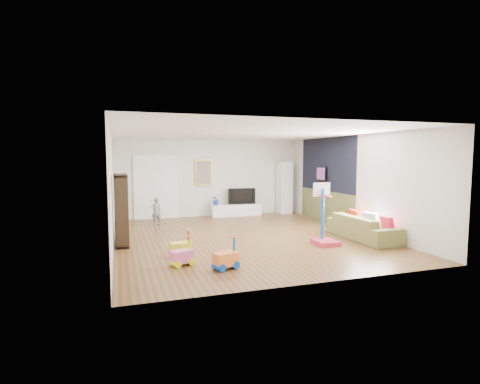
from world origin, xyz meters
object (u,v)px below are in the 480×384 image
object	(u,v)px
media_console	(236,210)
basketball_hoop	(326,214)
bookshelf	(121,209)
sofa	(363,227)

from	to	relation	value
media_console	basketball_hoop	world-z (taller)	basketball_hoop
media_console	basketball_hoop	size ratio (longest dim) A/B	1.21
bookshelf	basketball_hoop	xyz separation A→B (m)	(4.61, -1.60, -0.10)
bookshelf	basketball_hoop	bearing A→B (deg)	-19.08
basketball_hoop	bookshelf	bearing A→B (deg)	162.04
media_console	bookshelf	world-z (taller)	bookshelf
media_console	sofa	world-z (taller)	sofa
media_console	bookshelf	size ratio (longest dim) A/B	1.07
media_console	basketball_hoop	distance (m)	4.94
media_console	sofa	size ratio (longest dim) A/B	0.85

